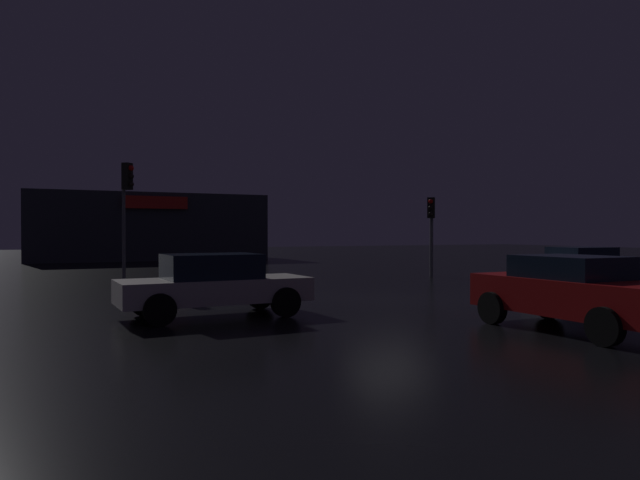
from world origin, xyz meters
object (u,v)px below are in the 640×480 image
Objects in this scene: traffic_signal_opposite at (126,196)px; car_near at (573,291)px; traffic_signal_main at (431,221)px; car_far at (583,267)px; store_building at (148,227)px; car_crossing at (214,284)px.

traffic_signal_opposite is 1.04× the size of car_near.
traffic_signal_main is 0.80× the size of traffic_signal_opposite.
traffic_signal_opposite is 1.11× the size of car_far.
store_building is 4.11× the size of car_far.
traffic_signal_main is at bearing 65.46° from car_near.
traffic_signal_opposite is (-13.30, -0.21, 0.80)m from traffic_signal_main.
traffic_signal_main is at bearing 0.88° from traffic_signal_opposite.
car_crossing is (-3.11, -31.05, -1.62)m from store_building.
traffic_signal_main is 0.84× the size of car_near.
traffic_signal_opposite is 15.12m from car_near.
car_far is 13.67m from car_crossing.
car_far is (1.40, -7.10, -1.74)m from traffic_signal_main.
traffic_signal_main reaches higher than car_near.
traffic_signal_opposite is at bearing 154.87° from car_far.
car_near is at bearing -140.52° from car_far.
traffic_signal_opposite is 16.43m from car_far.
traffic_signal_main is 14.65m from car_near.
traffic_signal_main is 14.80m from car_crossing.
traffic_signal_main is at bearing 33.72° from car_crossing.
traffic_signal_opposite reaches higher than car_far.
traffic_signal_main is 0.79× the size of car_crossing.
car_crossing is (-13.63, -1.06, 0.00)m from car_far.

